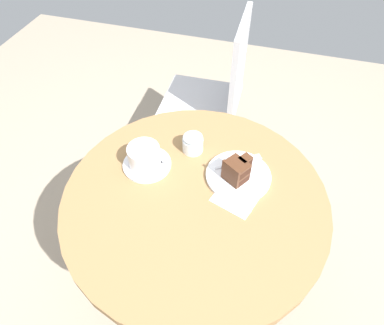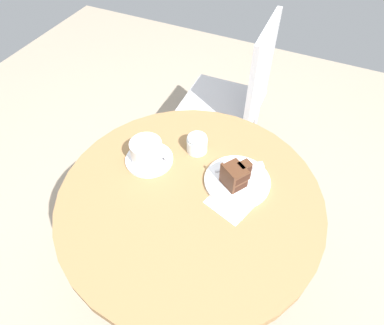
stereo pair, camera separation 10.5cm
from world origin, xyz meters
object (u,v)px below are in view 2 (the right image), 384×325
object	(u,v)px
cafe_chair	(239,94)
sugar_pot	(197,143)
teaspoon	(161,156)
fork	(245,167)
coffee_cup	(147,151)
cake_plate	(237,181)
cake_slice	(235,175)
napkin	(233,200)
saucer	(149,159)

from	to	relation	value
cafe_chair	sugar_pot	distance (m)	0.65
teaspoon	fork	xyz separation A→B (m)	(0.26, 0.07, 0.00)
teaspoon	coffee_cup	bearing A→B (deg)	-119.48
teaspoon	cake_plate	world-z (taller)	teaspoon
teaspoon	cake_slice	size ratio (longest dim) A/B	0.94
teaspoon	napkin	distance (m)	0.28
napkin	sugar_pot	bearing A→B (deg)	142.13
cake_plate	napkin	world-z (taller)	cake_plate
teaspoon	cake_plate	size ratio (longest dim) A/B	0.45
coffee_cup	fork	distance (m)	0.31
coffee_cup	fork	xyz separation A→B (m)	(0.30, 0.09, -0.03)
coffee_cup	sugar_pot	distance (m)	0.17
fork	saucer	bearing A→B (deg)	161.75
cake_plate	cafe_chair	size ratio (longest dim) A/B	0.23
teaspoon	sugar_pot	size ratio (longest dim) A/B	1.33
fork	napkin	bearing A→B (deg)	-122.40
cafe_chair	sugar_pot	world-z (taller)	cafe_chair
saucer	sugar_pot	size ratio (longest dim) A/B	2.26
cake_plate	cake_slice	size ratio (longest dim) A/B	2.11
cake_plate	coffee_cup	bearing A→B (deg)	-172.76
saucer	teaspoon	xyz separation A→B (m)	(0.03, 0.03, 0.01)
napkin	cafe_chair	distance (m)	0.80
teaspoon	cake_plate	distance (m)	0.26
saucer	fork	distance (m)	0.31
saucer	coffee_cup	xyz separation A→B (m)	(-0.00, -0.00, 0.04)
coffee_cup	fork	size ratio (longest dim) A/B	0.99
teaspoon	cafe_chair	world-z (taller)	cafe_chair
saucer	cake_plate	xyz separation A→B (m)	(0.29, 0.03, 0.00)
cake_slice	cafe_chair	size ratio (longest dim) A/B	0.11
saucer	cake_plate	world-z (taller)	cake_plate
cafe_chair	cake_slice	bearing A→B (deg)	15.03
saucer	fork	size ratio (longest dim) A/B	1.13
coffee_cup	napkin	distance (m)	0.31
saucer	napkin	size ratio (longest dim) A/B	1.00
teaspoon	cake_plate	bearing A→B (deg)	22.20
cake_plate	cake_slice	xyz separation A→B (m)	(-0.00, -0.01, 0.04)
saucer	fork	xyz separation A→B (m)	(0.30, 0.09, 0.01)
cake_slice	fork	bearing A→B (deg)	81.35
coffee_cup	cafe_chair	distance (m)	0.76
napkin	sugar_pot	size ratio (longest dim) A/B	2.26
saucer	napkin	distance (m)	0.30
teaspoon	cafe_chair	bearing A→B (deg)	106.52
sugar_pot	cake_plate	bearing A→B (deg)	-23.36
sugar_pot	coffee_cup	bearing A→B (deg)	-138.49
saucer	sugar_pot	xyz separation A→B (m)	(0.12, 0.11, 0.03)
sugar_pot	cake_slice	bearing A→B (deg)	-27.98
teaspoon	cafe_chair	xyz separation A→B (m)	(0.05, 0.69, -0.21)
teaspoon	cafe_chair	distance (m)	0.72
saucer	cafe_chair	world-z (taller)	cafe_chair
cake_slice	sugar_pot	world-z (taller)	cake_slice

